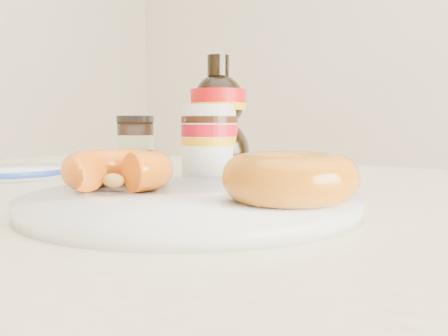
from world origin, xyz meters
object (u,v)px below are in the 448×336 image
Objects in this scene: blue_rim_saucer at (12,172)px; plate at (191,202)px; donut_bitten at (118,170)px; nutella_jar at (210,142)px; syrup_bottle at (218,120)px; donut_whole at (290,178)px; dark_jar at (136,146)px; dining_table at (207,258)px.

plate is at bearing -8.63° from blue_rim_saucer.
nutella_jar reaches higher than donut_bitten.
syrup_bottle is (-0.10, 0.18, 0.08)m from plate.
plate is 1.81× the size of syrup_bottle.
nutella_jar is at bearing 143.21° from donut_whole.
dark_jar is at bearing 49.07° from blue_rim_saucer.
donut_bitten is at bearing -171.34° from donut_whole.
syrup_bottle is at bearing 22.98° from blue_rim_saucer.
dark_jar is 0.18m from blue_rim_saucer.
dining_table is 0.33m from blue_rim_saucer.
dark_jar is at bearing 175.35° from syrup_bottle.
blue_rim_saucer is at bearing 174.56° from donut_whole.
plate is 2.81× the size of donut_bitten.
blue_rim_saucer is (-0.29, -0.12, -0.07)m from syrup_bottle.
donut_bitten reaches higher than plate.
donut_whole is (0.17, 0.03, 0.00)m from donut_bitten.
plate is at bearing 26.04° from donut_bitten.
nutella_jar is at bearing -87.05° from syrup_bottle.
nutella_jar is 0.31m from blue_rim_saucer.
plate is 0.10m from donut_whole.
syrup_bottle reaches higher than dark_jar.
nutella_jar reaches higher than plate.
donut_bitten reaches higher than dining_table.
donut_whole is 0.67× the size of syrup_bottle.
nutella_jar is at bearing -11.19° from dark_jar.
donut_whole is at bearing -36.79° from nutella_jar.
plate is 0.34m from dark_jar.
syrup_bottle is at bearing 139.83° from donut_whole.
donut_bitten is 1.18× the size of dark_jar.
donut_whole is at bearing -26.25° from dark_jar.
donut_bitten is at bearing -82.45° from nutella_jar.
dining_table is 0.24m from dark_jar.
dark_jar is at bearing 159.76° from dining_table.
donut_bitten is 0.68× the size of blue_rim_saucer.
dark_jar reaches higher than blue_rim_saucer.
blue_rim_saucer is (-0.31, 0.07, -0.02)m from donut_bitten.
blue_rim_saucer is (-0.39, 0.06, 0.00)m from plate.
nutella_jar is at bearing 122.92° from plate.
syrup_bottle reaches higher than dining_table.
nutella_jar is at bearing 19.45° from blue_rim_saucer.
blue_rim_saucer is at bearing -130.93° from dark_jar.
donut_bitten is 0.64× the size of syrup_bottle.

